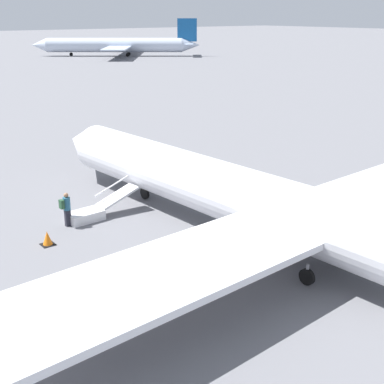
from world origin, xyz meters
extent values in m
plane|color=slate|center=(0.00, 0.00, 0.00)|extent=(600.00, 600.00, 0.00)
cylinder|color=silver|center=(0.00, 0.00, 2.11)|extent=(29.21, 4.43, 2.73)
cone|color=silver|center=(16.02, 0.94, 2.11)|extent=(3.15, 2.84, 2.67)
cube|color=silver|center=(-1.89, 7.38, 1.91)|extent=(5.07, 12.46, 0.27)
cylinder|color=black|center=(9.44, 0.55, 0.34)|extent=(0.68, 0.21, 0.67)
cylinder|color=gray|center=(9.44, 0.55, 0.78)|extent=(0.12, 0.12, 0.21)
cylinder|color=black|center=(-2.98, 1.05, 0.34)|extent=(0.68, 0.21, 0.67)
cylinder|color=gray|center=(-2.98, 1.05, 0.78)|extent=(0.12, 0.12, 0.21)
cylinder|color=black|center=(-2.83, -1.39, 0.34)|extent=(0.68, 0.21, 0.67)
cylinder|color=gray|center=(-2.83, -1.39, 0.78)|extent=(0.12, 0.12, 0.21)
cylinder|color=silver|center=(101.84, -50.48, 2.57)|extent=(22.44, 27.80, 3.32)
cone|color=silver|center=(112.85, -36.15, 2.57)|extent=(4.81, 4.88, 3.26)
cone|color=silver|center=(90.62, -65.09, 2.57)|extent=(5.21, 5.41, 3.26)
cube|color=#145193|center=(91.15, -64.40, 6.06)|extent=(3.04, 3.85, 5.32)
cube|color=silver|center=(90.86, -64.77, 2.91)|extent=(8.59, 7.25, 0.17)
cube|color=silver|center=(94.12, -46.60, 2.33)|extent=(14.07, 12.53, 0.33)
cube|color=silver|center=(107.58, -56.94, 2.33)|extent=(14.07, 12.53, 0.33)
cylinder|color=black|center=(108.27, -42.11, 0.41)|extent=(0.66, 0.78, 0.82)
cylinder|color=#4C4C51|center=(108.27, -42.11, 0.95)|extent=(0.15, 0.15, 0.26)
cylinder|color=black|center=(98.67, -52.15, 0.41)|extent=(0.66, 0.78, 0.82)
cylinder|color=#4C4C51|center=(98.67, -52.15, 0.95)|extent=(0.15, 0.15, 0.26)
cylinder|color=black|center=(101.04, -53.97, 0.41)|extent=(0.66, 0.78, 0.82)
cylinder|color=#4C4C51|center=(101.04, -53.97, 0.95)|extent=(0.15, 0.15, 0.26)
cube|color=silver|center=(8.46, 4.82, 0.25)|extent=(1.20, 1.86, 0.50)
cube|color=silver|center=(8.58, 2.82, 0.86)|extent=(1.03, 2.29, 0.84)
cube|color=silver|center=(9.03, 2.85, 1.36)|extent=(0.19, 2.22, 0.78)
cube|color=#23232D|center=(8.37, 5.80, 0.42)|extent=(0.22, 0.29, 0.85)
cylinder|color=#265972|center=(8.37, 5.80, 1.18)|extent=(0.36, 0.36, 0.65)
sphere|color=#936B4C|center=(8.37, 5.80, 1.62)|extent=(0.24, 0.24, 0.24)
cube|color=#23472D|center=(8.35, 6.07, 1.21)|extent=(0.29, 0.20, 0.44)
cube|color=black|center=(6.80, 7.56, 0.01)|extent=(0.60, 0.60, 0.03)
cone|color=orange|center=(6.80, 7.56, 0.33)|extent=(0.47, 0.47, 0.66)
camera|label=1|loc=(-15.05, 16.04, 10.16)|focal=50.00mm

